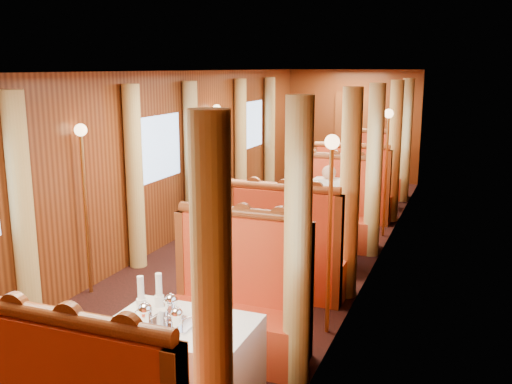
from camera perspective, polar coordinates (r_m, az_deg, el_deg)
The scene contains 45 objects.
floor at distance 7.76m, azimuth 0.18°, elevation -6.79°, with size 3.00×12.00×0.01m, color black, non-canonical shape.
ceiling at distance 7.33m, azimuth 0.19°, elevation 11.99°, with size 3.00×12.00×0.01m, color silver, non-canonical shape.
wall_far at distance 13.18m, azimuth 9.63°, elevation 6.55°, with size 3.00×2.50×0.01m, color brown, non-canonical shape.
wall_left at distance 8.10m, azimuth -9.79°, elevation 2.96°, with size 12.00×2.50×0.01m, color brown, non-canonical shape.
wall_right at distance 7.06m, azimuth 11.63°, elevation 1.51°, with size 12.00×2.50×0.01m, color brown, non-canonical shape.
doorway_far at distance 13.17m, azimuth 9.57°, elevation 5.46°, with size 0.80×0.04×2.00m, color brown.
table_near at distance 4.41m, azimuth -7.37°, elevation -17.29°, with size 1.05×0.72×0.75m, color white.
banquette_near_aft at distance 5.20m, azimuth -1.96°, elevation -11.76°, with size 1.30×0.55×1.34m.
table_mid at distance 7.42m, azimuth 5.61°, elevation -4.71°, with size 1.05×0.72×0.75m, color white.
banquette_mid_fwd at distance 6.48m, azimuth 3.18°, elevation -6.78°, with size 1.30×0.55×1.34m.
banquette_mid_aft at distance 8.36m, azimuth 7.50°, elevation -2.47°, with size 1.30×0.55×1.34m.
table_far at distance 10.74m, azimuth 10.67°, elevation 0.48°, with size 1.05×0.72×0.75m, color white.
banquette_far_fwd at distance 9.75m, azimuth 9.57°, elevation -0.39°, with size 1.30×0.55×1.34m.
banquette_far_aft at distance 11.71m, azimuth 11.60°, elevation 1.67°, with size 1.30×0.55×1.34m.
tea_tray at distance 4.24m, azimuth -8.46°, elevation -12.80°, with size 0.34×0.26×0.01m, color silver.
teapot_left at distance 4.20m, azimuth -10.99°, elevation -12.22°, with size 0.16×0.12×0.13m, color silver, non-canonical shape.
teapot_right at distance 4.13m, azimuth -7.93°, elevation -12.67°, with size 0.15×0.11×0.12m, color silver, non-canonical shape.
teapot_back at distance 4.32m, azimuth -8.47°, elevation -11.40°, with size 0.16×0.12×0.13m, color silver, non-canonical shape.
fruit_plate at distance 4.02m, azimuth -4.68°, elevation -13.97°, with size 0.22×0.22×0.05m.
cup_inboard at distance 4.47m, azimuth -11.42°, elevation -10.18°, with size 0.08×0.08×0.26m.
cup_outboard at distance 4.50m, azimuth -9.66°, elevation -9.93°, with size 0.08×0.08×0.26m.
rose_vase_mid at distance 7.26m, azimuth 5.83°, elevation -0.60°, with size 0.06×0.06×0.36m.
rose_vase_far at distance 10.66m, azimuth 10.79°, elevation 3.41°, with size 0.06×0.06×0.36m.
curtain_left_near_b at distance 5.91m, azimuth -22.33°, elevation -2.02°, with size 0.22×0.22×2.35m, color tan.
window_right_near at distance 3.70m, azimuth 2.26°, elevation -4.92°, with size 1.20×0.90×0.01m, color #8AADDA, non-canonical shape.
curtain_right_near_a at distance 3.17m, azimuth -4.36°, elevation -13.40°, with size 0.22×0.22×2.35m, color tan.
curtain_right_near_b at distance 4.52m, azimuth 4.19°, elevation -5.35°, with size 0.22×0.22×2.35m, color tan.
window_left_mid at distance 8.06m, azimuth -9.75°, elevation 4.36°, with size 1.20×0.90×0.01m, color #8AADDA, non-canonical shape.
curtain_left_mid_a at distance 7.40m, azimuth -12.05°, elevation 1.39°, with size 0.22×0.22×2.35m, color tan.
curtain_left_mid_b at distance 8.72m, azimuth -6.47°, elevation 3.23°, with size 0.22×0.22×2.35m, color tan.
window_right_mid at distance 7.03m, azimuth 11.58°, elevation 3.12°, with size 1.20×0.90×0.01m, color #8AADDA, non-canonical shape.
curtain_right_mid_a at distance 6.34m, azimuth 9.34°, elevation -0.30°, with size 0.22×0.22×2.35m, color tan.
curtain_right_mid_b at distance 7.85m, azimuth 11.72°, elevation 2.03°, with size 0.22×0.22×2.35m, color tan.
window_left_far at distance 11.19m, azimuth -0.50°, elevation 6.74°, with size 1.20×0.90×0.01m, color #8AADDA, non-canonical shape.
curtain_left_far_a at distance 10.46m, azimuth -1.54°, elevation 4.83°, with size 0.22×0.22×2.35m, color tan.
curtain_left_far_b at distance 11.90m, azimuth 1.37°, elevation 5.75°, with size 0.22×0.22×2.35m, color tan.
window_right_far at distance 10.47m, azimuth 14.88°, elevation 5.94°, with size 1.20×0.90×0.01m, color #8AADDA, non-canonical shape.
curtain_right_far_a at distance 9.74m, azimuth 13.64°, elevation 3.92°, with size 0.22×0.22×2.35m, color tan.
curtain_right_far_b at distance 11.28m, azimuth 14.73°, elevation 4.98°, with size 0.22×0.22×2.35m, color tan.
sconce_left_fore at distance 6.60m, azimuth -16.86°, elevation 1.67°, with size 0.14×0.14×1.95m.
sconce_right_fore at distance 5.37m, azimuth 7.47°, elevation -0.26°, with size 0.14×0.14×1.95m.
sconce_left_aft at distance 9.56m, azimuth -3.91°, elevation 5.35°, with size 0.14×0.14×1.95m.
sconce_right_aft at distance 8.76m, azimuth 12.98°, elevation 4.42°, with size 0.14×0.14×1.95m.
steward at distance 7.94m, azimuth -5.07°, elevation 0.22°, with size 0.64×0.42×1.77m, color navy.
passenger at distance 8.07m, azimuth 7.18°, elevation -0.67°, with size 0.40×0.44×0.76m.
Camera 1 is at (2.62, -6.85, 2.55)m, focal length 40.00 mm.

